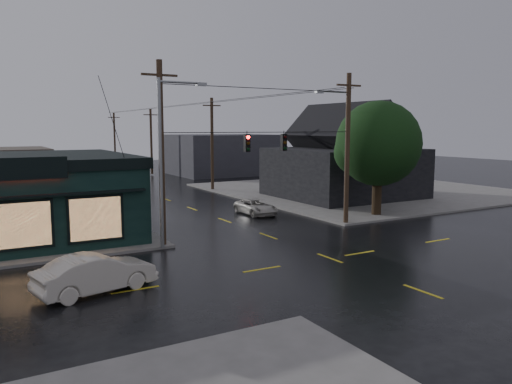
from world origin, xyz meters
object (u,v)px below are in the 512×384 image
sedan_cream (96,273)px  utility_pole_nw (164,247)px  corner_tree (378,144)px  utility_pole_ne (346,224)px  suv_silver (256,207)px

sedan_cream → utility_pole_nw: bearing=-52.1°
corner_tree → utility_pole_ne: size_ratio=0.83×
corner_tree → utility_pole_nw: corner_tree is taller
utility_pole_nw → suv_silver: (9.66, 6.54, 0.58)m
corner_tree → sedan_cream: 23.69m
sedan_cream → suv_silver: 19.26m
utility_pole_nw → suv_silver: size_ratio=2.42×
utility_pole_ne → sedan_cream: size_ratio=2.14×
suv_silver → utility_pole_nw: bearing=-145.4°
utility_pole_nw → sedan_cream: (-4.93, -6.03, 0.78)m
suv_silver → corner_tree: bearing=-34.2°
corner_tree → utility_pole_ne: corner_tree is taller
sedan_cream → suv_silver: (14.60, 12.57, -0.20)m
corner_tree → sedan_cream: (-22.03, -7.41, -4.61)m
utility_pole_ne → sedan_cream: (-17.93, -6.03, 0.78)m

